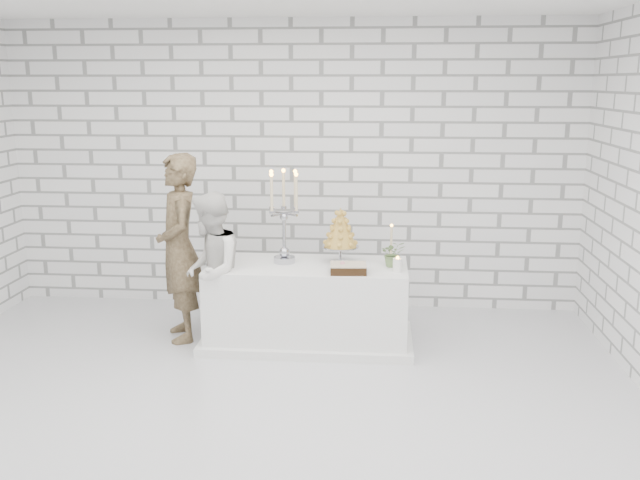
{
  "coord_description": "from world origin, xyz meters",
  "views": [
    {
      "loc": [
        0.92,
        -4.74,
        2.37
      ],
      "look_at": [
        0.42,
        1.03,
        1.05
      ],
      "focal_mm": 39.13,
      "sensor_mm": 36.0,
      "label": 1
    }
  ],
  "objects_px": {
    "candelabra": "(284,216)",
    "croquembouche": "(340,236)",
    "cake_table": "(308,304)",
    "groom": "(179,248)",
    "bride": "(211,272)"
  },
  "relations": [
    {
      "from": "bride",
      "to": "candelabra",
      "type": "relative_size",
      "value": 1.65
    },
    {
      "from": "candelabra",
      "to": "croquembouche",
      "type": "bearing_deg",
      "value": 2.81
    },
    {
      "from": "cake_table",
      "to": "croquembouche",
      "type": "height_order",
      "value": "croquembouche"
    },
    {
      "from": "groom",
      "to": "candelabra",
      "type": "bearing_deg",
      "value": 68.07
    },
    {
      "from": "cake_table",
      "to": "bride",
      "type": "distance_m",
      "value": 0.93
    },
    {
      "from": "cake_table",
      "to": "croquembouche",
      "type": "xyz_separation_m",
      "value": [
        0.29,
        0.08,
        0.63
      ]
    },
    {
      "from": "groom",
      "to": "bride",
      "type": "height_order",
      "value": "groom"
    },
    {
      "from": "groom",
      "to": "cake_table",
      "type": "bearing_deg",
      "value": 65.2
    },
    {
      "from": "bride",
      "to": "croquembouche",
      "type": "height_order",
      "value": "bride"
    },
    {
      "from": "groom",
      "to": "bride",
      "type": "distance_m",
      "value": 0.44
    },
    {
      "from": "candelabra",
      "to": "bride",
      "type": "bearing_deg",
      "value": -158.66
    },
    {
      "from": "cake_table",
      "to": "groom",
      "type": "xyz_separation_m",
      "value": [
        -1.19,
        0.03,
        0.5
      ]
    },
    {
      "from": "groom",
      "to": "bride",
      "type": "bearing_deg",
      "value": 33.63
    },
    {
      "from": "cake_table",
      "to": "croquembouche",
      "type": "distance_m",
      "value": 0.7
    },
    {
      "from": "candelabra",
      "to": "cake_table",
      "type": "bearing_deg",
      "value": -14.22
    }
  ]
}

